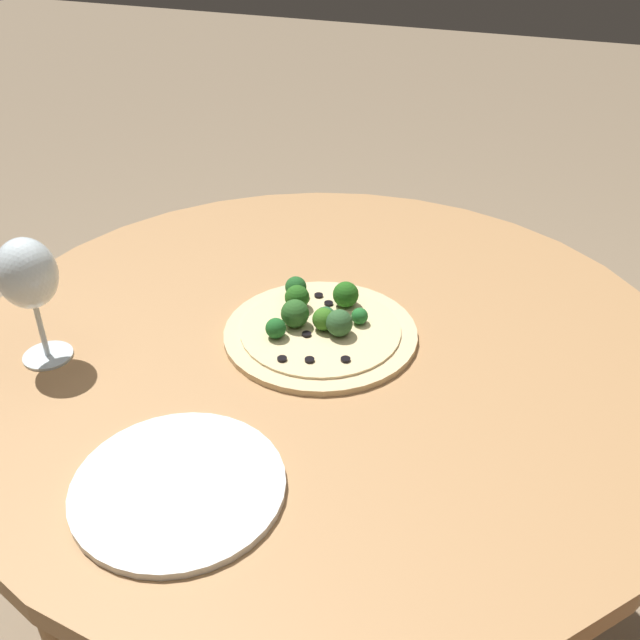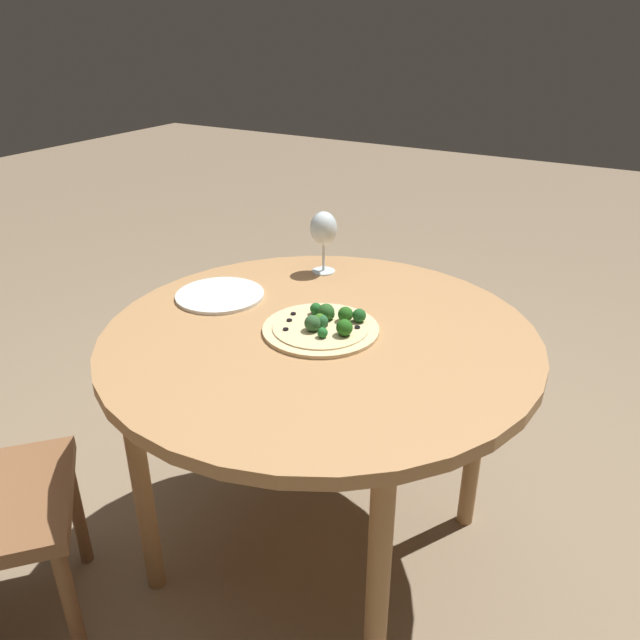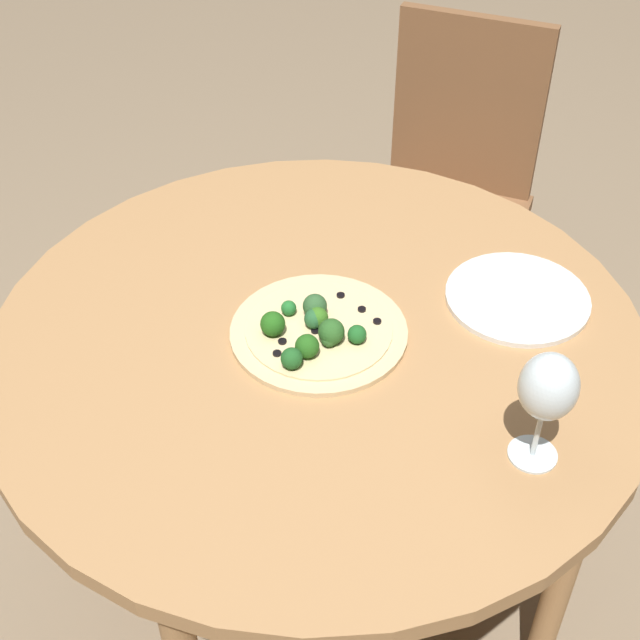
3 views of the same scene
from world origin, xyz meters
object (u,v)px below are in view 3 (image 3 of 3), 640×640
object	(u,v)px
chair	(449,190)
pizza	(317,330)
wine_glass	(548,389)
plate_near	(517,298)

from	to	relation	value
chair	pizza	size ratio (longest dim) A/B	3.03
pizza	wine_glass	distance (m)	0.42
chair	wine_glass	distance (m)	1.18
chair	plate_near	world-z (taller)	chair
pizza	plate_near	world-z (taller)	pizza
pizza	plate_near	distance (m)	0.36
plate_near	pizza	bearing A→B (deg)	-5.51
chair	wine_glass	bearing A→B (deg)	-69.85
pizza	plate_near	bearing A→B (deg)	174.49
pizza	wine_glass	bearing A→B (deg)	119.86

